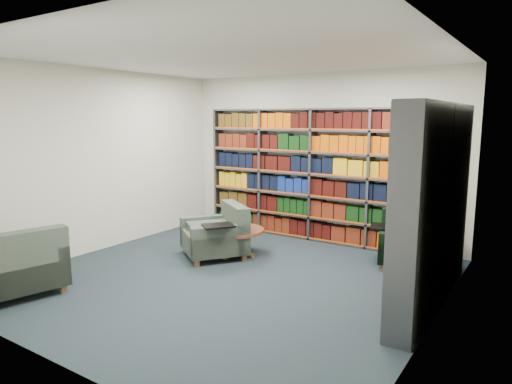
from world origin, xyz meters
The scene contains 7 objects.
room_shell centered at (0.00, 0.00, 1.40)m, with size 5.02×5.02×2.82m.
bookshelf_back centered at (0.00, 2.34, 1.10)m, with size 4.00×0.28×2.20m.
bookshelf_right centered at (2.34, 0.60, 1.10)m, with size 0.28×2.50×2.20m.
chair_teal_left centered at (-0.71, 0.68, 0.31)m, with size 1.20×1.20×0.78m.
chair_green_right centered at (1.78, 1.86, 0.30)m, with size 1.06×0.99×0.74m.
chair_teal_front centered at (-1.72, -1.80, 0.33)m, with size 1.08×1.16×0.81m.
coffee_table centered at (-0.54, 0.87, 0.32)m, with size 0.85×0.85×0.60m.
Camera 1 is at (3.40, -4.56, 2.06)m, focal length 32.00 mm.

